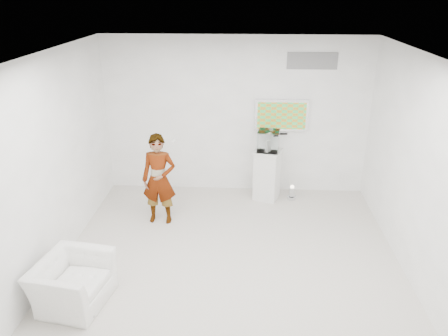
% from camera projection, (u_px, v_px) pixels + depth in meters
% --- Properties ---
extents(room, '(5.01, 5.01, 3.00)m').
position_uv_depth(room, '(231.00, 167.00, 5.96)').
color(room, beige).
rests_on(room, ground).
extents(tv, '(1.00, 0.08, 0.60)m').
position_uv_depth(tv, '(281.00, 115.00, 8.15)').
color(tv, silver).
rests_on(tv, room).
extents(logo_decal, '(0.90, 0.02, 0.30)m').
position_uv_depth(logo_decal, '(312.00, 61.00, 7.78)').
color(logo_decal, slate).
rests_on(logo_decal, room).
extents(person, '(0.58, 0.39, 1.57)m').
position_uv_depth(person, '(159.00, 179.00, 7.32)').
color(person, white).
rests_on(person, room).
extents(armchair, '(0.96, 1.06, 0.61)m').
position_uv_depth(armchair, '(72.00, 282.00, 5.55)').
color(armchair, white).
rests_on(armchair, room).
extents(pedestal, '(0.60, 0.60, 0.97)m').
position_uv_depth(pedestal, '(267.00, 175.00, 8.25)').
color(pedestal, silver).
rests_on(pedestal, room).
extents(floor_uplight, '(0.20, 0.20, 0.28)m').
position_uv_depth(floor_uplight, '(292.00, 192.00, 8.33)').
color(floor_uplight, silver).
rests_on(floor_uplight, room).
extents(vitrine, '(0.43, 0.43, 0.38)m').
position_uv_depth(vitrine, '(268.00, 141.00, 7.99)').
color(vitrine, silver).
rests_on(vitrine, pedestal).
extents(console, '(0.12, 0.16, 0.21)m').
position_uv_depth(console, '(268.00, 145.00, 8.02)').
color(console, silver).
rests_on(console, pedestal).
extents(wii_remote, '(0.06, 0.13, 0.03)m').
position_uv_depth(wii_remote, '(174.00, 141.00, 7.20)').
color(wii_remote, silver).
rests_on(wii_remote, person).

